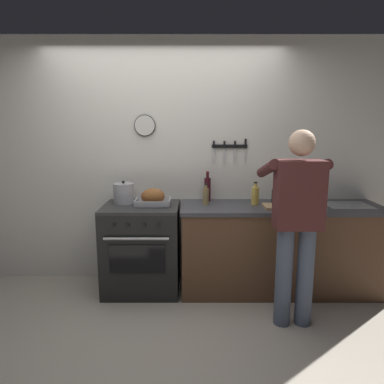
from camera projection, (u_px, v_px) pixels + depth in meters
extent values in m
plane|color=#A89E8E|center=(153.00, 346.00, 2.71)|extent=(8.00, 8.00, 0.00)
cube|color=white|center=(164.00, 162.00, 3.80)|extent=(6.00, 0.10, 2.60)
cube|color=black|center=(229.00, 146.00, 3.71)|extent=(0.38, 0.02, 0.04)
cube|color=silver|center=(213.00, 156.00, 3.72)|extent=(0.02, 0.00, 0.16)
cube|color=black|center=(213.00, 144.00, 3.69)|extent=(0.02, 0.02, 0.08)
cube|color=silver|center=(224.00, 156.00, 3.72)|extent=(0.02, 0.00, 0.17)
cube|color=black|center=(224.00, 145.00, 3.69)|extent=(0.02, 0.02, 0.08)
cube|color=silver|center=(234.00, 156.00, 3.72)|extent=(0.01, 0.00, 0.16)
cube|color=black|center=(234.00, 145.00, 3.69)|extent=(0.02, 0.02, 0.08)
cube|color=silver|center=(245.00, 155.00, 3.72)|extent=(0.01, 0.00, 0.15)
cube|color=black|center=(245.00, 143.00, 3.69)|extent=(0.02, 0.02, 0.10)
cylinder|color=white|center=(144.00, 125.00, 3.66)|extent=(0.21, 0.02, 0.21)
torus|color=black|center=(144.00, 125.00, 3.66)|extent=(0.23, 0.02, 0.23)
cube|color=brown|center=(279.00, 250.00, 3.61)|extent=(2.00, 0.62, 0.86)
cube|color=#3D3D42|center=(281.00, 207.00, 3.53)|extent=(2.03, 0.65, 0.04)
cube|color=#B2B5B7|center=(347.00, 210.00, 3.55)|extent=(0.44, 0.36, 0.11)
cube|color=black|center=(142.00, 249.00, 3.60)|extent=(0.76, 0.62, 0.87)
cube|color=black|center=(137.00, 259.00, 3.29)|extent=(0.53, 0.01, 0.28)
cube|color=#2D2D2D|center=(140.00, 207.00, 3.52)|extent=(0.76, 0.62, 0.03)
cylinder|color=black|center=(113.00, 226.00, 3.23)|extent=(0.04, 0.02, 0.04)
cylinder|color=black|center=(127.00, 226.00, 3.23)|extent=(0.04, 0.02, 0.04)
cylinder|color=black|center=(144.00, 226.00, 3.23)|extent=(0.04, 0.02, 0.04)
cylinder|color=black|center=(158.00, 226.00, 3.23)|extent=(0.04, 0.02, 0.04)
cylinder|color=silver|center=(136.00, 239.00, 3.22)|extent=(0.61, 0.02, 0.02)
cylinder|color=#4C566B|center=(283.00, 277.00, 2.95)|extent=(0.14, 0.14, 0.86)
cylinder|color=#4C566B|center=(304.00, 277.00, 2.95)|extent=(0.14, 0.14, 0.86)
cube|color=#4C2323|center=(298.00, 195.00, 2.82)|extent=(0.38, 0.22, 0.56)
sphere|color=tan|center=(301.00, 143.00, 2.75)|extent=(0.21, 0.21, 0.21)
cylinder|color=#4C2323|center=(267.00, 169.00, 3.03)|extent=(0.09, 0.55, 0.22)
cylinder|color=#4C2323|center=(315.00, 169.00, 3.03)|extent=(0.09, 0.55, 0.22)
cube|color=#B7B7BC|center=(153.00, 205.00, 3.51)|extent=(0.34, 0.25, 0.01)
cube|color=#B7B7BC|center=(151.00, 204.00, 3.39)|extent=(0.34, 0.01, 0.05)
cube|color=#B7B7BC|center=(154.00, 199.00, 3.63)|extent=(0.34, 0.01, 0.05)
cube|color=#B7B7BC|center=(136.00, 202.00, 3.51)|extent=(0.01, 0.25, 0.05)
cube|color=#B7B7BC|center=(169.00, 202.00, 3.51)|extent=(0.01, 0.25, 0.05)
ellipsoid|color=#935628|center=(152.00, 196.00, 3.50)|extent=(0.24, 0.17, 0.16)
cylinder|color=#B7B7BC|center=(123.00, 194.00, 3.61)|extent=(0.21, 0.21, 0.19)
cylinder|color=#B2B2B7|center=(123.00, 184.00, 3.60)|extent=(0.22, 0.22, 0.01)
sphere|color=black|center=(123.00, 182.00, 3.59)|extent=(0.03, 0.03, 0.03)
cube|color=tan|center=(282.00, 206.00, 3.43)|extent=(0.36, 0.24, 0.02)
cylinder|color=#997F4C|center=(205.00, 196.00, 3.55)|extent=(0.06, 0.06, 0.16)
cylinder|color=#997F4C|center=(205.00, 187.00, 3.53)|extent=(0.03, 0.03, 0.04)
cylinder|color=black|center=(205.00, 184.00, 3.53)|extent=(0.03, 0.03, 0.01)
cylinder|color=#47141E|center=(207.00, 189.00, 3.71)|extent=(0.07, 0.07, 0.25)
cylinder|color=#47141E|center=(207.00, 175.00, 3.68)|extent=(0.03, 0.03, 0.05)
cylinder|color=maroon|center=(207.00, 172.00, 3.67)|extent=(0.03, 0.03, 0.01)
cylinder|color=gold|center=(255.00, 196.00, 3.54)|extent=(0.08, 0.08, 0.18)
cylinder|color=gold|center=(255.00, 185.00, 3.52)|extent=(0.03, 0.03, 0.04)
cylinder|color=black|center=(255.00, 183.00, 3.51)|extent=(0.04, 0.04, 0.01)
cylinder|color=black|center=(274.00, 197.00, 3.60)|extent=(0.06, 0.06, 0.14)
cylinder|color=black|center=(274.00, 188.00, 3.59)|extent=(0.03, 0.03, 0.03)
cylinder|color=#B21919|center=(274.00, 186.00, 3.58)|extent=(0.03, 0.03, 0.01)
cylinder|color=#385623|center=(290.00, 189.00, 3.72)|extent=(0.06, 0.06, 0.25)
cylinder|color=#385623|center=(290.00, 176.00, 3.69)|extent=(0.03, 0.03, 0.05)
cylinder|color=black|center=(290.00, 172.00, 3.69)|extent=(0.03, 0.03, 0.01)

